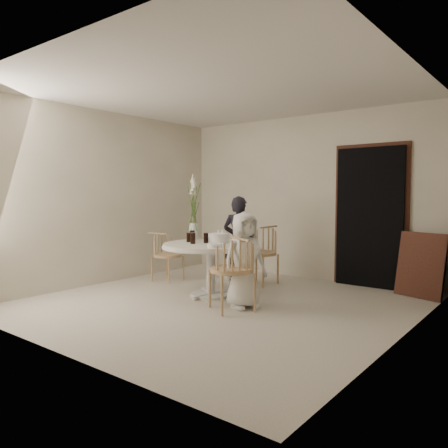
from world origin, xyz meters
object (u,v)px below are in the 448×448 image
Objects in this scene: boy at (244,260)px; birthday_cake at (218,238)px; chair_left at (162,250)px; table at (211,252)px; flower_vase at (194,208)px; chair_far at (264,246)px; chair_right at (236,263)px; girl at (239,242)px.

birthday_cake is at bearing 87.10° from boy.
birthday_cake is at bearing -103.42° from chair_left.
chair_left is (-1.31, 0.35, -0.11)m from table.
boy is at bearing -19.37° from flower_vase.
chair_far is 1.11m from birthday_cake.
birthday_cake is at bearing -97.90° from chair_right.
chair_far is 0.66× the size of girl.
flower_vase is (-0.55, 0.10, 0.40)m from birthday_cake.
chair_left is 2.11m from boy.
chair_far is at bearing -120.64° from girl.
chair_far is at bearing 85.34° from table.
girl reaches higher than chair_left.
chair_right reaches higher than chair_left.
girl is (-0.83, 1.19, 0.10)m from chair_right.
chair_far is 1.65m from chair_left.
girl is 0.62m from birthday_cake.
chair_right is 3.35× the size of birthday_cake.
chair_far is (0.10, 1.20, -0.03)m from table.
girl reaches higher than table.
table is 4.88× the size of birthday_cake.
flower_vase reaches higher than birthday_cake.
chair_right is 0.26m from boy.
table is 1.48× the size of chair_far.
table is 0.97× the size of girl.
chair_right is at bearing -38.20° from birthday_cake.
boy is at bearing -65.08° from chair_far.
chair_right is at bearing -66.64° from chair_far.
chair_far is 1.31m from flower_vase.
chair_far is 3.31× the size of birthday_cake.
flower_vase reaches higher than chair_far.
flower_vase is at bearing 33.47° from girl.
chair_left is 1.07m from flower_vase.
chair_left is at bearing 170.16° from birthday_cake.
chair_right is (0.78, -0.47, -0.03)m from table.
table is at bearing -111.29° from birthday_cake.
table is 1.46× the size of chair_right.
girl reaches higher than boy.
chair_far reaches higher than chair_left.
table is at bearing -90.67° from chair_right.
flower_vase is (-1.29, 0.68, 0.61)m from chair_right.
girl is at bearing 98.34° from birthday_cake.
chair_far is at bearing 46.76° from boy.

